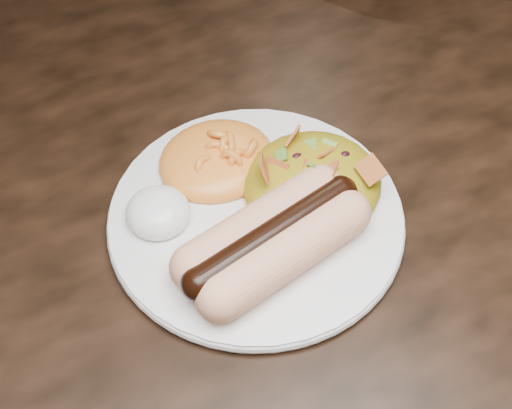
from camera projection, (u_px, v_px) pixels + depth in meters
table at (130, 170)px, 0.71m from camera, size 1.60×0.90×0.75m
plate at (256, 217)px, 0.55m from camera, size 0.23×0.23×0.01m
hotdog at (273, 239)px, 0.50m from camera, size 0.13×0.08×0.03m
mac_and_cheese at (216, 148)px, 0.56m from camera, size 0.11×0.11×0.04m
sour_cream at (157, 207)px, 0.53m from camera, size 0.06×0.06×0.03m
taco_salad at (313, 173)px, 0.54m from camera, size 0.11×0.10×0.05m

